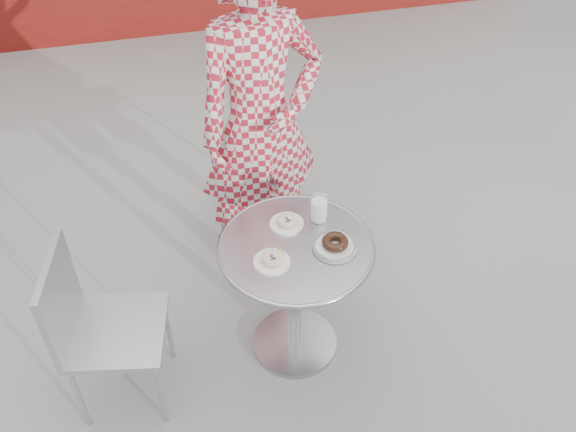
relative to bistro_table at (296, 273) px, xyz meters
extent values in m
plane|color=#A29F9A|center=(0.04, 0.02, -0.53)|extent=(60.00, 60.00, 0.00)
cylinder|color=#B0B0B5|center=(0.00, 0.00, -0.52)|extent=(0.42, 0.42, 0.03)
cylinder|color=#B0B0B5|center=(0.00, 0.00, -0.18)|extent=(0.07, 0.07, 0.68)
cylinder|color=#B0B0B5|center=(0.00, 0.00, 0.16)|extent=(0.68, 0.68, 0.02)
torus|color=#B0B0B5|center=(0.00, 0.00, 0.16)|extent=(0.70, 0.70, 0.02)
cube|color=#A3A6AB|center=(-0.04, 0.98, -0.12)|extent=(0.43, 0.43, 0.03)
cube|color=#A3A6AB|center=(-0.06, 0.80, 0.08)|extent=(0.38, 0.07, 0.38)
cube|color=#A3A6AB|center=(-0.81, -0.07, -0.09)|extent=(0.49, 0.49, 0.03)
cube|color=#A3A6AB|center=(-1.01, -0.03, 0.13)|extent=(0.11, 0.41, 0.41)
imported|color=#AF1A2A|center=(-0.01, 0.67, 0.37)|extent=(0.74, 0.56, 1.80)
cylinder|color=white|center=(-0.01, 0.14, 0.18)|extent=(0.15, 0.15, 0.01)
torus|color=#C9854D|center=(-0.01, 0.14, 0.20)|extent=(0.09, 0.09, 0.03)
cylinder|color=white|center=(-0.13, -0.07, 0.18)|extent=(0.16, 0.16, 0.01)
torus|color=#C9854D|center=(-0.13, -0.07, 0.20)|extent=(0.09, 0.09, 0.03)
sphere|color=#B77A3F|center=(-0.08, -0.05, 0.20)|extent=(0.03, 0.03, 0.03)
cylinder|color=white|center=(0.16, -0.05, 0.18)|extent=(0.20, 0.20, 0.01)
torus|color=black|center=(0.16, -0.05, 0.20)|extent=(0.12, 0.12, 0.04)
torus|color=black|center=(0.16, -0.05, 0.18)|extent=(0.20, 0.20, 0.02)
cylinder|color=white|center=(0.14, 0.14, 0.23)|extent=(0.07, 0.07, 0.11)
cylinder|color=white|center=(0.14, 0.14, 0.24)|extent=(0.08, 0.08, 0.13)
camera|label=1|loc=(-0.52, -1.92, 2.14)|focal=40.00mm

